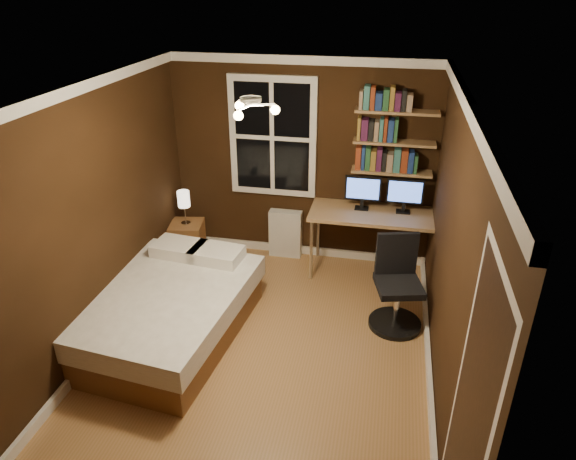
% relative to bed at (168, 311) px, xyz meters
% --- Properties ---
extents(floor, '(4.20, 4.20, 0.00)m').
position_rel_bed_xyz_m(floor, '(1.00, -0.13, -0.28)').
color(floor, olive).
rests_on(floor, ground).
extents(wall_back, '(3.20, 0.04, 2.50)m').
position_rel_bed_xyz_m(wall_back, '(1.00, 1.97, 0.97)').
color(wall_back, black).
rests_on(wall_back, ground).
extents(wall_left, '(0.04, 4.20, 2.50)m').
position_rel_bed_xyz_m(wall_left, '(-0.60, -0.13, 0.97)').
color(wall_left, black).
rests_on(wall_left, ground).
extents(wall_right, '(0.04, 4.20, 2.50)m').
position_rel_bed_xyz_m(wall_right, '(2.60, -0.13, 0.97)').
color(wall_right, black).
rests_on(wall_right, ground).
extents(ceiling, '(3.20, 4.20, 0.02)m').
position_rel_bed_xyz_m(ceiling, '(1.00, -0.13, 2.22)').
color(ceiling, white).
rests_on(ceiling, wall_back).
extents(window, '(1.06, 0.06, 1.46)m').
position_rel_bed_xyz_m(window, '(0.65, 1.93, 1.27)').
color(window, white).
rests_on(window, wall_back).
extents(door, '(0.03, 0.82, 2.05)m').
position_rel_bed_xyz_m(door, '(2.59, -1.68, 0.74)').
color(door, black).
rests_on(door, ground).
extents(ceiling_fixture, '(0.44, 0.44, 0.18)m').
position_rel_bed_xyz_m(ceiling_fixture, '(1.00, -0.23, 2.12)').
color(ceiling_fixture, beige).
rests_on(ceiling_fixture, ceiling).
extents(bookshelf_lower, '(0.92, 0.22, 0.03)m').
position_rel_bed_xyz_m(bookshelf_lower, '(2.08, 1.85, 0.97)').
color(bookshelf_lower, '#A77B50').
rests_on(bookshelf_lower, wall_back).
extents(books_row_lower, '(0.66, 0.16, 0.23)m').
position_rel_bed_xyz_m(books_row_lower, '(2.08, 1.85, 1.10)').
color(books_row_lower, maroon).
rests_on(books_row_lower, bookshelf_lower).
extents(bookshelf_middle, '(0.92, 0.22, 0.03)m').
position_rel_bed_xyz_m(bookshelf_middle, '(2.08, 1.85, 1.32)').
color(bookshelf_middle, '#A77B50').
rests_on(bookshelf_middle, wall_back).
extents(books_row_middle, '(0.48, 0.16, 0.23)m').
position_rel_bed_xyz_m(books_row_middle, '(2.08, 1.85, 1.45)').
color(books_row_middle, navy).
rests_on(books_row_middle, bookshelf_middle).
extents(bookshelf_upper, '(0.92, 0.22, 0.03)m').
position_rel_bed_xyz_m(bookshelf_upper, '(2.08, 1.85, 1.67)').
color(bookshelf_upper, '#A77B50').
rests_on(bookshelf_upper, wall_back).
extents(books_row_upper, '(0.54, 0.16, 0.23)m').
position_rel_bed_xyz_m(books_row_upper, '(2.08, 1.85, 1.80)').
color(books_row_upper, '#285D35').
rests_on(books_row_upper, bookshelf_upper).
extents(bed, '(1.60, 2.07, 0.66)m').
position_rel_bed_xyz_m(bed, '(0.00, 0.00, 0.00)').
color(bed, brown).
rests_on(bed, ground).
extents(nightstand, '(0.46, 0.46, 0.50)m').
position_rel_bed_xyz_m(nightstand, '(-0.39, 1.51, -0.03)').
color(nightstand, brown).
rests_on(nightstand, ground).
extents(bedside_lamp, '(0.15, 0.15, 0.44)m').
position_rel_bed_xyz_m(bedside_lamp, '(-0.39, 1.51, 0.43)').
color(bedside_lamp, '#F3E5CA').
rests_on(bedside_lamp, nightstand).
extents(radiator, '(0.42, 0.15, 0.62)m').
position_rel_bed_xyz_m(radiator, '(0.82, 1.85, 0.03)').
color(radiator, beige).
rests_on(radiator, ground).
extents(desk, '(1.70, 0.64, 0.81)m').
position_rel_bed_xyz_m(desk, '(2.02, 1.63, 0.47)').
color(desk, '#A77B50').
rests_on(desk, ground).
extents(monitor_left, '(0.42, 0.12, 0.41)m').
position_rel_bed_xyz_m(monitor_left, '(1.77, 1.71, 0.73)').
color(monitor_left, black).
rests_on(monitor_left, desk).
extents(monitor_right, '(0.42, 0.12, 0.41)m').
position_rel_bed_xyz_m(monitor_right, '(2.25, 1.71, 0.73)').
color(monitor_right, black).
rests_on(monitor_right, desk).
extents(desk_lamp, '(0.14, 0.32, 0.44)m').
position_rel_bed_xyz_m(desk_lamp, '(2.79, 1.50, 0.75)').
color(desk_lamp, silver).
rests_on(desk_lamp, desk).
extents(office_chair, '(0.54, 0.54, 0.99)m').
position_rel_bed_xyz_m(office_chair, '(2.24, 0.65, 0.09)').
color(office_chair, black).
rests_on(office_chair, ground).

